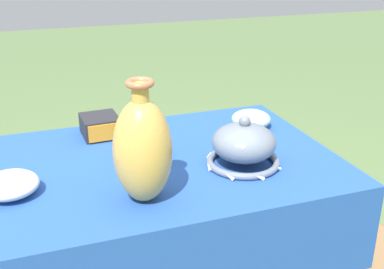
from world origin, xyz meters
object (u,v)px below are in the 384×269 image
(vase_tall_bulbous, at_px, (143,150))
(vase_dome_bell, at_px, (244,146))
(jar_round_teal, at_px, (145,139))
(mosaic_tile_box, at_px, (100,126))
(bowl_shallow_ivory, at_px, (10,185))
(wooden_crate, at_px, (364,268))
(bowl_shallow_celadon, at_px, (251,119))

(vase_tall_bulbous, xyz_separation_m, vase_dome_bell, (0.35, 0.11, -0.08))
(vase_dome_bell, bearing_deg, jar_round_teal, 149.87)
(vase_dome_bell, height_order, mosaic_tile_box, vase_dome_bell)
(bowl_shallow_ivory, bearing_deg, vase_tall_bulbous, -23.07)
(vase_tall_bulbous, distance_m, wooden_crate, 1.25)
(bowl_shallow_celadon, distance_m, jar_round_teal, 0.46)
(vase_dome_bell, xyz_separation_m, mosaic_tile_box, (-0.38, 0.40, -0.03))
(bowl_shallow_celadon, height_order, jar_round_teal, jar_round_teal)
(vase_dome_bell, distance_m, bowl_shallow_ivory, 0.69)
(bowl_shallow_ivory, distance_m, jar_round_teal, 0.43)
(vase_dome_bell, distance_m, bowl_shallow_celadon, 0.33)
(mosaic_tile_box, bearing_deg, vase_tall_bulbous, -88.52)
(vase_tall_bulbous, bearing_deg, wooden_crate, 10.81)
(mosaic_tile_box, xyz_separation_m, jar_round_teal, (0.11, -0.24, 0.03))
(vase_tall_bulbous, height_order, jar_round_teal, vase_tall_bulbous)
(bowl_shallow_celadon, xyz_separation_m, bowl_shallow_ivory, (-0.86, -0.25, -0.00))
(jar_round_teal, distance_m, wooden_crate, 1.13)
(vase_dome_bell, height_order, jar_round_teal, vase_dome_bell)
(bowl_shallow_celadon, bearing_deg, jar_round_teal, -163.83)
(vase_dome_bell, bearing_deg, wooden_crate, 7.16)
(jar_round_teal, height_order, wooden_crate, jar_round_teal)
(bowl_shallow_celadon, height_order, bowl_shallow_ivory, bowl_shallow_celadon)
(mosaic_tile_box, distance_m, bowl_shallow_ivory, 0.47)
(vase_tall_bulbous, relative_size, bowl_shallow_ivory, 2.14)
(bowl_shallow_ivory, xyz_separation_m, wooden_crate, (1.31, 0.04, -0.65))
(mosaic_tile_box, distance_m, jar_round_teal, 0.26)
(bowl_shallow_ivory, xyz_separation_m, jar_round_teal, (0.42, 0.12, 0.03))
(vase_dome_bell, relative_size, wooden_crate, 0.54)
(vase_tall_bulbous, distance_m, vase_dome_bell, 0.37)
(bowl_shallow_celadon, bearing_deg, mosaic_tile_box, 168.93)
(bowl_shallow_ivory, bearing_deg, bowl_shallow_celadon, 16.10)
(vase_dome_bell, height_order, wooden_crate, vase_dome_bell)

